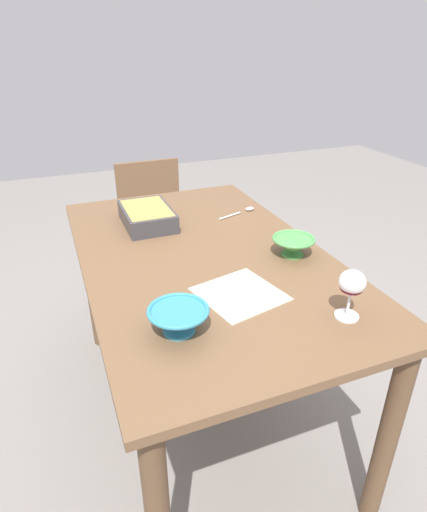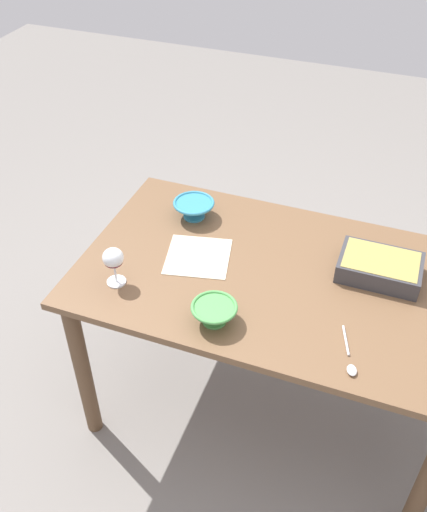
{
  "view_description": "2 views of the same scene",
  "coord_description": "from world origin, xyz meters",
  "px_view_note": "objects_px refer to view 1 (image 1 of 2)",
  "views": [
    {
      "loc": [
        -1.31,
        0.48,
        1.49
      ],
      "look_at": [
        -0.1,
        0.0,
        0.82
      ],
      "focal_mm": 30.09,
      "sensor_mm": 36.0,
      "label": 1
    },
    {
      "loc": [
        0.33,
        -1.52,
        2.15
      ],
      "look_at": [
        -0.22,
        -0.07,
        0.85
      ],
      "focal_mm": 40.21,
      "sensor_mm": 36.0,
      "label": 2
    }
  ],
  "objects_px": {
    "wine_glass": "(352,285)",
    "small_bowl": "(293,245)",
    "casserole_dish": "(147,215)",
    "napkin": "(240,294)",
    "mixing_bowl": "(179,318)",
    "chair": "(155,224)",
    "dining_table": "(204,281)",
    "serving_spoon": "(244,211)"
  },
  "relations": [
    {
      "from": "dining_table",
      "to": "small_bowl",
      "type": "height_order",
      "value": "small_bowl"
    },
    {
      "from": "chair",
      "to": "napkin",
      "type": "height_order",
      "value": "chair"
    },
    {
      "from": "wine_glass",
      "to": "small_bowl",
      "type": "distance_m",
      "value": 0.4
    },
    {
      "from": "wine_glass",
      "to": "mixing_bowl",
      "type": "xyz_separation_m",
      "value": [
        0.11,
        0.46,
        -0.06
      ]
    },
    {
      "from": "dining_table",
      "to": "napkin",
      "type": "distance_m",
      "value": 0.32
    },
    {
      "from": "casserole_dish",
      "to": "dining_table",
      "type": "bearing_deg",
      "value": -160.37
    },
    {
      "from": "wine_glass",
      "to": "mixing_bowl",
      "type": "distance_m",
      "value": 0.48
    },
    {
      "from": "wine_glass",
      "to": "small_bowl",
      "type": "bearing_deg",
      "value": -8.14
    },
    {
      "from": "dining_table",
      "to": "napkin",
      "type": "relative_size",
      "value": 6.11
    },
    {
      "from": "casserole_dish",
      "to": "mixing_bowl",
      "type": "bearing_deg",
      "value": 172.58
    },
    {
      "from": "small_bowl",
      "to": "wine_glass",
      "type": "bearing_deg",
      "value": 171.86
    },
    {
      "from": "small_bowl",
      "to": "serving_spoon",
      "type": "bearing_deg",
      "value": -2.21
    },
    {
      "from": "dining_table",
      "to": "napkin",
      "type": "height_order",
      "value": "napkin"
    },
    {
      "from": "napkin",
      "to": "mixing_bowl",
      "type": "bearing_deg",
      "value": 115.35
    },
    {
      "from": "chair",
      "to": "casserole_dish",
      "type": "height_order",
      "value": "casserole_dish"
    },
    {
      "from": "dining_table",
      "to": "small_bowl",
      "type": "distance_m",
      "value": 0.36
    },
    {
      "from": "serving_spoon",
      "to": "small_bowl",
      "type": "bearing_deg",
      "value": 177.79
    },
    {
      "from": "wine_glass",
      "to": "serving_spoon",
      "type": "distance_m",
      "value": 0.85
    },
    {
      "from": "mixing_bowl",
      "to": "napkin",
      "type": "distance_m",
      "value": 0.26
    },
    {
      "from": "serving_spoon",
      "to": "chair",
      "type": "bearing_deg",
      "value": 18.1
    },
    {
      "from": "wine_glass",
      "to": "napkin",
      "type": "distance_m",
      "value": 0.34
    },
    {
      "from": "chair",
      "to": "mixing_bowl",
      "type": "height_order",
      "value": "mixing_bowl"
    },
    {
      "from": "napkin",
      "to": "serving_spoon",
      "type": "bearing_deg",
      "value": -26.16
    },
    {
      "from": "casserole_dish",
      "to": "napkin",
      "type": "bearing_deg",
      "value": -168.39
    },
    {
      "from": "dining_table",
      "to": "wine_glass",
      "type": "bearing_deg",
      "value": -155.0
    },
    {
      "from": "dining_table",
      "to": "small_bowl",
      "type": "relative_size",
      "value": 9.26
    },
    {
      "from": "napkin",
      "to": "small_bowl",
      "type": "bearing_deg",
      "value": -59.15
    },
    {
      "from": "serving_spoon",
      "to": "casserole_dish",
      "type": "bearing_deg",
      "value": 87.08
    },
    {
      "from": "chair",
      "to": "small_bowl",
      "type": "relative_size",
      "value": 5.38
    },
    {
      "from": "dining_table",
      "to": "mixing_bowl",
      "type": "distance_m",
      "value": 0.49
    },
    {
      "from": "mixing_bowl",
      "to": "chair",
      "type": "bearing_deg",
      "value": -11.34
    },
    {
      "from": "casserole_dish",
      "to": "small_bowl",
      "type": "distance_m",
      "value": 0.63
    },
    {
      "from": "wine_glass",
      "to": "casserole_dish",
      "type": "bearing_deg",
      "value": 22.9
    },
    {
      "from": "dining_table",
      "to": "serving_spoon",
      "type": "distance_m",
      "value": 0.47
    },
    {
      "from": "casserole_dish",
      "to": "mixing_bowl",
      "type": "height_order",
      "value": "same"
    },
    {
      "from": "napkin",
      "to": "chair",
      "type": "bearing_deg",
      "value": -2.71
    },
    {
      "from": "wine_glass",
      "to": "napkin",
      "type": "bearing_deg",
      "value": 46.69
    },
    {
      "from": "small_bowl",
      "to": "serving_spoon",
      "type": "distance_m",
      "value": 0.45
    },
    {
      "from": "wine_glass",
      "to": "serving_spoon",
      "type": "bearing_deg",
      "value": -4.98
    },
    {
      "from": "casserole_dish",
      "to": "chair",
      "type": "bearing_deg",
      "value": -15.36
    },
    {
      "from": "napkin",
      "to": "wine_glass",
      "type": "bearing_deg",
      "value": -133.31
    },
    {
      "from": "dining_table",
      "to": "mixing_bowl",
      "type": "height_order",
      "value": "mixing_bowl"
    }
  ]
}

